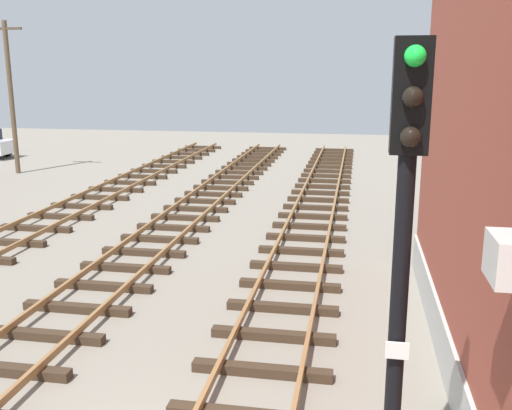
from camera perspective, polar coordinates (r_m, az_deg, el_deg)
signal_mast at (r=6.01m, az=14.19°, el=-4.43°), size 0.36×0.40×5.56m
utility_pole_far at (r=32.46m, az=-22.98°, el=9.94°), size 1.80×0.24×7.68m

